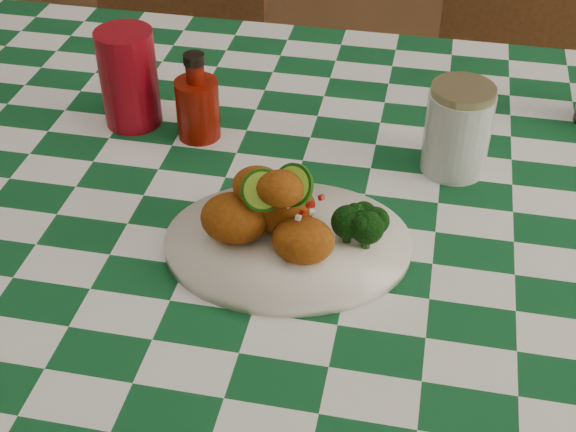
% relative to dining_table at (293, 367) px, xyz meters
% --- Properties ---
extents(dining_table, '(1.66, 1.06, 0.79)m').
position_rel_dining_table_xyz_m(dining_table, '(0.00, 0.00, 0.00)').
color(dining_table, '#0F4A23').
rests_on(dining_table, ground).
extents(plate, '(0.36, 0.30, 0.02)m').
position_rel_dining_table_xyz_m(plate, '(0.02, -0.14, 0.40)').
color(plate, white).
rests_on(plate, dining_table).
extents(fried_chicken_pile, '(0.16, 0.12, 0.10)m').
position_rel_dining_table_xyz_m(fried_chicken_pile, '(0.01, -0.14, 0.46)').
color(fried_chicken_pile, '#8F450D').
rests_on(fried_chicken_pile, plate).
extents(broccoli_side, '(0.07, 0.07, 0.05)m').
position_rel_dining_table_xyz_m(broccoli_side, '(0.11, -0.13, 0.44)').
color(broccoli_side, black).
rests_on(broccoli_side, plate).
extents(red_tumbler, '(0.11, 0.11, 0.16)m').
position_rel_dining_table_xyz_m(red_tumbler, '(-0.29, 0.12, 0.47)').
color(red_tumbler, maroon).
rests_on(red_tumbler, dining_table).
extents(ketchup_bottle, '(0.08, 0.08, 0.14)m').
position_rel_dining_table_xyz_m(ketchup_bottle, '(-0.17, 0.10, 0.46)').
color(ketchup_bottle, '#700F05').
rests_on(ketchup_bottle, dining_table).
extents(mason_jar, '(0.12, 0.12, 0.14)m').
position_rel_dining_table_xyz_m(mason_jar, '(0.22, 0.09, 0.46)').
color(mason_jar, '#B2BCBA').
rests_on(mason_jar, dining_table).
extents(wooden_chair_left, '(0.44, 0.47, 0.97)m').
position_rel_dining_table_xyz_m(wooden_chair_left, '(-0.48, 0.74, 0.09)').
color(wooden_chair_left, '#472814').
rests_on(wooden_chair_left, ground).
extents(wooden_chair_right, '(0.50, 0.51, 0.97)m').
position_rel_dining_table_xyz_m(wooden_chair_right, '(0.38, 0.77, 0.09)').
color(wooden_chair_right, '#472814').
rests_on(wooden_chair_right, ground).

